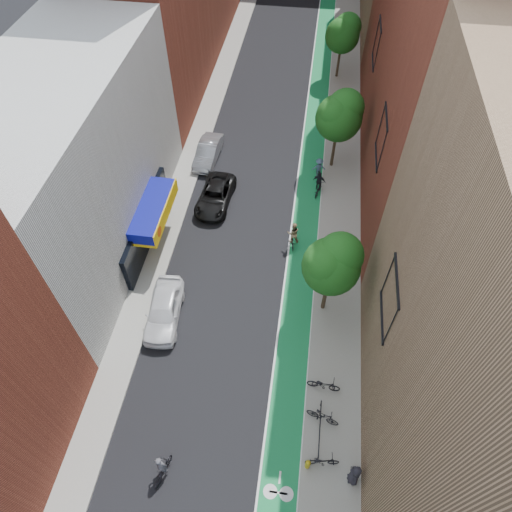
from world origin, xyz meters
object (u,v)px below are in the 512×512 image
at_px(cyclist_lane_near, 293,236).
at_px(cyclist_lane_far, 319,171).
at_px(fire_hydrant, 308,464).
at_px(parked_car_white, 164,310).
at_px(cyclist_lane_mid, 319,186).
at_px(parked_car_silver, 208,152).
at_px(cyclist_lead, 162,469).
at_px(parked_car_black, 215,196).
at_px(pedestrian, 355,475).

relative_size(cyclist_lane_near, cyclist_lane_far, 1.07).
xyz_separation_m(cyclist_lane_far, fire_hydrant, (0.72, -21.87, -0.30)).
bearing_deg(parked_car_white, cyclist_lane_mid, 50.31).
distance_m(parked_car_silver, cyclist_lead, 24.48).
relative_size(parked_car_black, parked_car_silver, 1.10).
xyz_separation_m(parked_car_black, cyclist_lane_near, (6.20, -3.41, 0.24)).
height_order(parked_car_black, cyclist_lane_near, cyclist_lane_near).
height_order(cyclist_lead, fire_hydrant, cyclist_lead).
distance_m(cyclist_lane_far, pedestrian, 22.34).
height_order(parked_car_black, fire_hydrant, parked_car_black).
xyz_separation_m(parked_car_white, cyclist_lane_mid, (8.81, 12.66, -0.07)).
bearing_deg(parked_car_white, fire_hydrant, -43.74).
xyz_separation_m(parked_car_white, cyclist_lane_far, (8.70, 14.28, 0.03)).
bearing_deg(parked_car_black, pedestrian, -56.75).
bearing_deg(cyclist_lane_far, fire_hydrant, 81.52).
height_order(parked_car_black, cyclist_lead, cyclist_lead).
bearing_deg(cyclist_lane_far, pedestrian, 87.28).
relative_size(parked_car_white, cyclist_lane_near, 2.33).
bearing_deg(fire_hydrant, pedestrian, -6.95).
relative_size(parked_car_silver, cyclist_lead, 2.23).
xyz_separation_m(cyclist_lane_far, pedestrian, (2.97, -22.15, 0.16)).
bearing_deg(parked_car_silver, fire_hydrant, -63.61).
height_order(parked_car_white, cyclist_lane_near, cyclist_lane_near).
bearing_deg(parked_car_black, cyclist_lane_mid, 19.26).
bearing_deg(cyclist_lane_far, cyclist_lead, 64.26).
height_order(cyclist_lane_near, fire_hydrant, cyclist_lane_near).
xyz_separation_m(cyclist_lane_near, pedestrian, (4.35, -14.92, 0.08)).
relative_size(parked_car_white, cyclist_lane_far, 2.49).
distance_m(parked_car_white, fire_hydrant, 12.09).
bearing_deg(parked_car_white, cyclist_lane_near, 39.13).
distance_m(parked_car_black, pedestrian, 21.15).
xyz_separation_m(parked_car_white, parked_car_black, (1.11, 10.46, -0.13)).
height_order(cyclist_lead, pedestrian, cyclist_lead).
height_order(cyclist_lead, cyclist_lane_near, cyclist_lane_near).
distance_m(parked_car_white, cyclist_lane_near, 10.16).
bearing_deg(cyclist_lane_mid, parked_car_white, 68.78).
bearing_deg(parked_car_black, cyclist_lane_far, 30.05).
distance_m(cyclist_lane_near, pedestrian, 15.54).
relative_size(parked_car_silver, cyclist_lane_mid, 2.32).
bearing_deg(cyclist_lead, parked_car_silver, -70.23).
height_order(parked_car_white, cyclist_lane_far, cyclist_lane_far).
xyz_separation_m(parked_car_white, cyclist_lead, (2.33, -8.86, -0.14)).
relative_size(parked_car_black, cyclist_lead, 2.45).
height_order(cyclist_lane_mid, fire_hydrant, cyclist_lane_mid).
height_order(parked_car_silver, cyclist_lane_near, cyclist_lane_near).
bearing_deg(cyclist_lead, cyclist_lane_mid, -93.61).
xyz_separation_m(cyclist_lane_near, cyclist_lane_mid, (1.50, 5.61, -0.19)).
bearing_deg(cyclist_lead, parked_car_white, -62.10).
bearing_deg(parked_car_silver, cyclist_lane_far, -4.15).
bearing_deg(cyclist_lane_near, parked_car_silver, -56.80).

